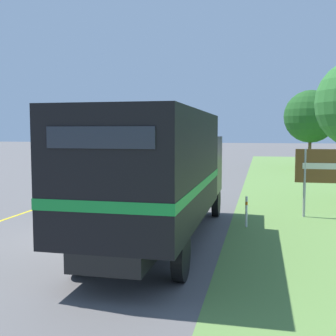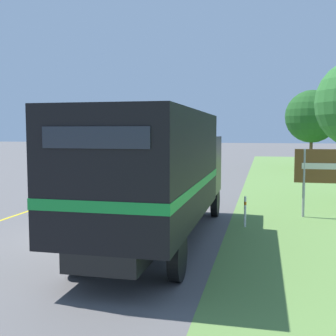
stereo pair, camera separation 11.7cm
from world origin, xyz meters
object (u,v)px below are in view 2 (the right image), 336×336
(horse_trailer_truck, at_px, (157,170))
(delineator_post, at_px, (245,211))
(highway_sign, at_px, (329,168))
(roadside_tree_far, at_px, (312,116))
(lead_car_white, at_px, (166,159))

(horse_trailer_truck, bearing_deg, delineator_post, 48.53)
(highway_sign, bearing_deg, roadside_tree_far, 85.78)
(roadside_tree_far, distance_m, delineator_post, 22.81)
(roadside_tree_far, xyz_separation_m, delineator_post, (-4.17, -22.13, -3.61))
(horse_trailer_truck, height_order, delineator_post, horse_trailer_truck)
(horse_trailer_truck, bearing_deg, roadside_tree_far, 75.57)
(horse_trailer_truck, xyz_separation_m, highway_sign, (4.83, 4.45, -0.22))
(lead_car_white, distance_m, highway_sign, 15.77)
(delineator_post, bearing_deg, horse_trailer_truck, -131.47)
(horse_trailer_truck, xyz_separation_m, lead_car_white, (-3.88, 17.57, -0.89))
(lead_car_white, relative_size, delineator_post, 4.42)
(horse_trailer_truck, relative_size, highway_sign, 3.25)
(horse_trailer_truck, relative_size, delineator_post, 9.17)
(highway_sign, bearing_deg, delineator_post, -143.12)
(horse_trailer_truck, distance_m, roadside_tree_far, 25.46)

